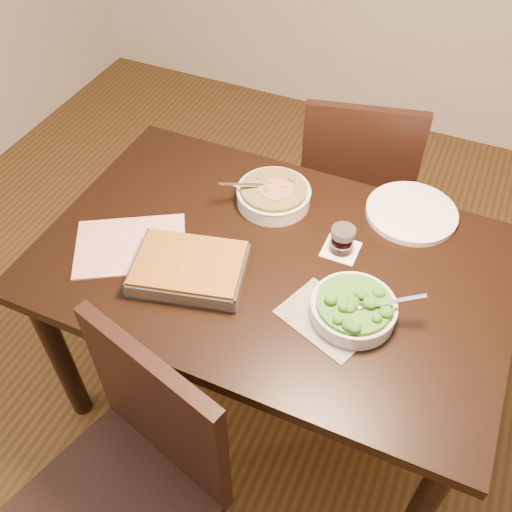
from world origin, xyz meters
TOP-DOWN VIEW (x-y plane):
  - ground at (0.00, 0.00)m, footprint 4.00×4.00m
  - table at (0.00, 0.00)m, footprint 1.40×0.90m
  - magazine_a at (-0.42, -0.13)m, footprint 0.41×0.38m
  - magazine_b at (0.22, -0.15)m, footprint 0.29×0.25m
  - coaster at (0.18, 0.12)m, footprint 0.11×0.11m
  - stew_bowl at (-0.09, 0.24)m, footprint 0.24×0.24m
  - broccoli_bowl at (0.28, -0.11)m, footprint 0.26×0.24m
  - baking_dish at (-0.19, -0.16)m, footprint 0.37×0.30m
  - wine_tumbler at (0.18, 0.12)m, footprint 0.07×0.07m
  - dinner_plate at (0.34, 0.36)m, footprint 0.29×0.29m
  - chair_near at (-0.11, -0.67)m, footprint 0.55×0.55m
  - chair_far at (0.06, 0.75)m, footprint 0.52×0.52m

SIDE VIEW (x-z plane):
  - ground at x=0.00m, z-range 0.00..0.00m
  - chair_far at x=0.06m, z-range 0.05..0.98m
  - chair_near at x=-0.11m, z-range 0.06..1.01m
  - table at x=0.00m, z-range 0.28..1.03m
  - coaster at x=0.18m, z-range 0.75..0.75m
  - magazine_b at x=0.22m, z-range 0.75..0.75m
  - magazine_a at x=-0.42m, z-range 0.75..0.76m
  - dinner_plate at x=0.34m, z-range 0.75..0.77m
  - baking_dish at x=-0.19m, z-range 0.75..0.81m
  - broccoli_bowl at x=0.28m, z-range 0.74..0.83m
  - stew_bowl at x=-0.09m, z-range 0.74..0.83m
  - wine_tumbler at x=0.18m, z-range 0.75..0.84m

